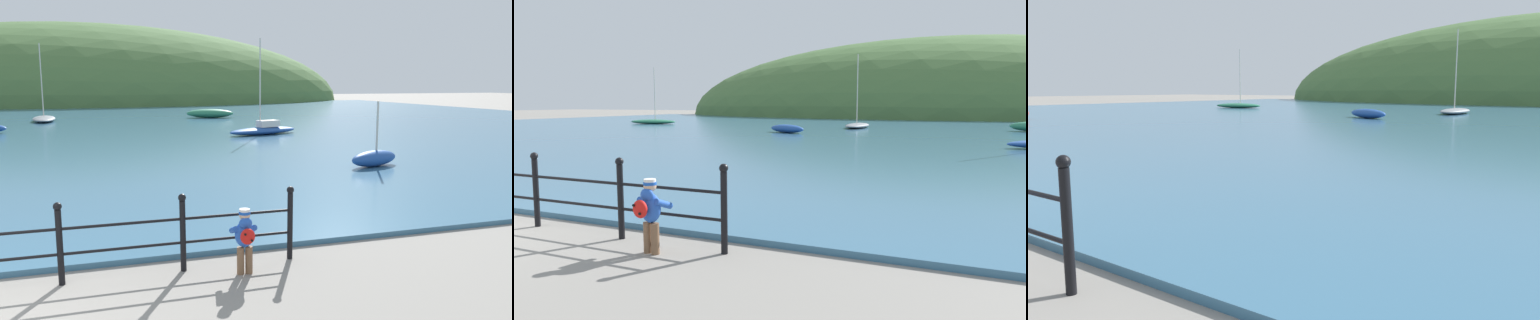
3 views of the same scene
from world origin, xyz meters
TOP-DOWN VIEW (x-y plane):
  - water at (0.00, 32.00)m, footprint 80.00×60.00m
  - far_hillside at (0.00, 70.65)m, footprint 77.72×42.75m
  - child_in_coat at (3.90, 1.08)m, footprint 0.39×0.54m
  - boat_white_sailboat at (-1.62, 32.09)m, footprint 1.71×4.60m
  - boat_green_fishing at (10.56, 8.51)m, footprint 2.12×1.27m
  - boat_mid_harbor at (10.31, 19.16)m, footprint 4.31×2.31m
  - boat_nearest_quay at (10.26, 32.00)m, footprint 3.80×2.22m

SIDE VIEW (x-z plane):
  - far_hillside at x=0.00m, z-range -10.94..10.94m
  - water at x=0.00m, z-range 0.00..0.10m
  - boat_white_sailboat at x=-1.62m, z-range -2.37..2.99m
  - boat_mid_harbor at x=10.31m, z-range -2.12..2.85m
  - boat_green_fishing at x=10.56m, z-range -0.69..1.44m
  - boat_nearest_quay at x=10.26m, z-range 0.10..0.78m
  - child_in_coat at x=3.90m, z-range 0.10..1.11m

